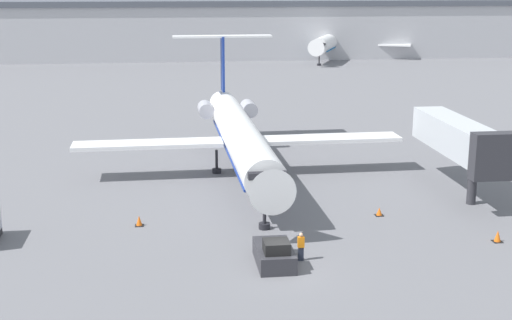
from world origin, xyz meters
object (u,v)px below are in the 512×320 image
at_px(traffic_cone_left, 139,221).
at_px(pushback_tug, 274,254).
at_px(worker_near_tug, 301,246).
at_px(airplane_parked_far_left, 333,40).
at_px(traffic_cone_mid, 498,236).
at_px(traffic_cone_right, 379,212).
at_px(jet_bridge, 460,139).
at_px(airplane_main, 240,135).

bearing_deg(traffic_cone_left, pushback_tug, -44.07).
height_order(pushback_tug, traffic_cone_left, pushback_tug).
xyz_separation_m(worker_near_tug, traffic_cone_left, (-9.96, 7.64, -0.58)).
bearing_deg(airplane_parked_far_left, traffic_cone_mid, -97.80).
xyz_separation_m(traffic_cone_right, jet_bridge, (7.76, 4.66, 4.17)).
relative_size(pushback_tug, worker_near_tug, 2.29).
distance_m(pushback_tug, traffic_cone_mid, 15.13).
distance_m(airplane_main, jet_bridge, 18.25).
height_order(pushback_tug, airplane_parked_far_left, airplane_parked_far_left).
xyz_separation_m(worker_near_tug, traffic_cone_right, (7.24, 7.70, -0.65)).
relative_size(worker_near_tug, traffic_cone_right, 2.96).
bearing_deg(traffic_cone_left, airplane_main, 55.65).
bearing_deg(worker_near_tug, pushback_tug, -167.65).
height_order(pushback_tug, worker_near_tug, pushback_tug).
bearing_deg(jet_bridge, pushback_tug, -142.68).
relative_size(airplane_main, worker_near_tug, 19.16).
xyz_separation_m(airplane_main, traffic_cone_left, (-8.36, -12.23, -3.30)).
height_order(worker_near_tug, traffic_cone_mid, worker_near_tug).
distance_m(pushback_tug, jet_bridge, 21.33).
xyz_separation_m(airplane_main, traffic_cone_mid, (14.93, -18.34, -3.29)).
height_order(airplane_main, traffic_cone_left, airplane_main).
bearing_deg(pushback_tug, airplane_parked_far_left, 75.19).
bearing_deg(airplane_main, pushback_tug, -90.23).
distance_m(airplane_main, airplane_parked_far_left, 100.28).
bearing_deg(traffic_cone_right, airplane_parked_far_left, 78.62).
xyz_separation_m(worker_near_tug, traffic_cone_mid, (13.32, 1.53, -0.57)).
bearing_deg(airplane_main, airplane_parked_far_left, 72.28).
xyz_separation_m(airplane_main, pushback_tug, (-0.08, -20.24, -3.00)).
height_order(airplane_main, airplane_parked_far_left, airplane_main).
xyz_separation_m(airplane_main, airplane_parked_far_left, (30.52, 95.53, 0.17)).
bearing_deg(traffic_cone_mid, traffic_cone_right, 134.63).
xyz_separation_m(pushback_tug, jet_bridge, (16.69, 12.73, 3.80)).
bearing_deg(airplane_parked_far_left, worker_near_tug, -104.07).
distance_m(traffic_cone_left, traffic_cone_right, 17.20).
relative_size(traffic_cone_left, airplane_parked_far_left, 0.02).
height_order(pushback_tug, traffic_cone_mid, pushback_tug).
height_order(traffic_cone_mid, jet_bridge, jet_bridge).
distance_m(worker_near_tug, jet_bridge, 19.75).
height_order(airplane_main, traffic_cone_mid, airplane_main).
height_order(pushback_tug, jet_bridge, jet_bridge).
distance_m(airplane_main, traffic_cone_right, 15.42).
xyz_separation_m(airplane_main, traffic_cone_right, (8.84, -12.17, -3.37)).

